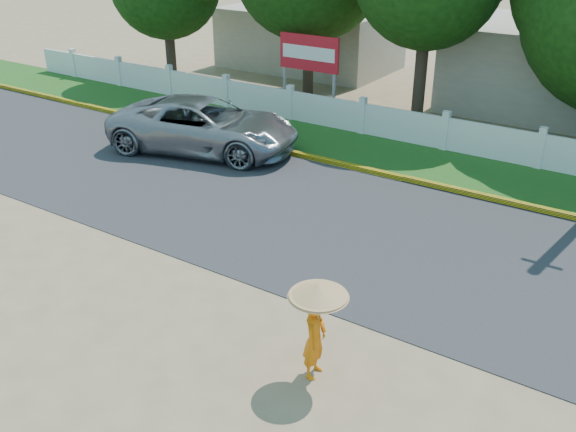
# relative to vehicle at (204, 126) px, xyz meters

# --- Properties ---
(ground) EXTENTS (120.00, 120.00, 0.00)m
(ground) POSITION_rel_vehicle_xyz_m (6.45, -6.86, -0.85)
(ground) COLOR #9E8460
(ground) RESTS_ON ground
(road) EXTENTS (60.00, 7.00, 0.02)m
(road) POSITION_rel_vehicle_xyz_m (6.45, -2.36, -0.84)
(road) COLOR #38383A
(road) RESTS_ON ground
(grass_verge) EXTENTS (60.00, 3.50, 0.03)m
(grass_verge) POSITION_rel_vehicle_xyz_m (6.45, 2.89, -0.83)
(grass_verge) COLOR #2D601E
(grass_verge) RESTS_ON ground
(curb) EXTENTS (40.00, 0.18, 0.16)m
(curb) POSITION_rel_vehicle_xyz_m (6.45, 1.19, -0.77)
(curb) COLOR yellow
(curb) RESTS_ON ground
(fence) EXTENTS (40.00, 0.10, 1.10)m
(fence) POSITION_rel_vehicle_xyz_m (6.45, 4.34, -0.30)
(fence) COLOR silver
(fence) RESTS_ON ground
(building_far) EXTENTS (8.00, 5.00, 2.80)m
(building_far) POSITION_rel_vehicle_xyz_m (-3.55, 12.14, 0.55)
(building_far) COLOR #B7AD99
(building_far) RESTS_ON ground
(vehicle) EXTENTS (6.60, 4.28, 1.69)m
(vehicle) POSITION_rel_vehicle_xyz_m (0.00, 0.00, 0.00)
(vehicle) COLOR gray
(vehicle) RESTS_ON ground
(monk_with_parasol) EXTENTS (1.00, 1.00, 1.82)m
(monk_with_parasol) POSITION_rel_vehicle_xyz_m (8.78, -7.53, 0.34)
(monk_with_parasol) COLOR orange
(monk_with_parasol) RESTS_ON ground
(billboard) EXTENTS (2.50, 0.13, 2.95)m
(billboard) POSITION_rel_vehicle_xyz_m (0.57, 5.44, 1.30)
(billboard) COLOR gray
(billboard) RESTS_ON ground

